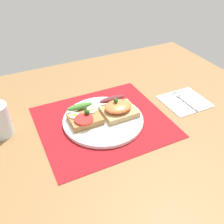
% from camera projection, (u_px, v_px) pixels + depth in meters
% --- Properties ---
extents(ground_plane, '(1.20, 0.90, 0.03)m').
position_uv_depth(ground_plane, '(103.00, 126.00, 0.79)').
color(ground_plane, olive).
extents(placemat, '(0.38, 0.34, 0.00)m').
position_uv_depth(placemat, '(103.00, 122.00, 0.78)').
color(placemat, maroon).
rests_on(placemat, ground_plane).
extents(plate, '(0.24, 0.24, 0.01)m').
position_uv_depth(plate, '(103.00, 120.00, 0.78)').
color(plate, white).
rests_on(plate, placemat).
extents(sandwich_egg_tomato, '(0.09, 0.10, 0.04)m').
position_uv_depth(sandwich_egg_tomato, '(84.00, 117.00, 0.76)').
color(sandwich_egg_tomato, olive).
rests_on(sandwich_egg_tomato, plate).
extents(sandwich_salmon, '(0.10, 0.10, 0.05)m').
position_uv_depth(sandwich_salmon, '(118.00, 108.00, 0.79)').
color(sandwich_salmon, tan).
rests_on(sandwich_salmon, plate).
extents(napkin, '(0.14, 0.14, 0.01)m').
position_uv_depth(napkin, '(185.00, 101.00, 0.87)').
color(napkin, white).
rests_on(napkin, ground_plane).
extents(fork, '(0.02, 0.13, 0.00)m').
position_uv_depth(fork, '(184.00, 99.00, 0.87)').
color(fork, '#B7B7BC').
rests_on(fork, napkin).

